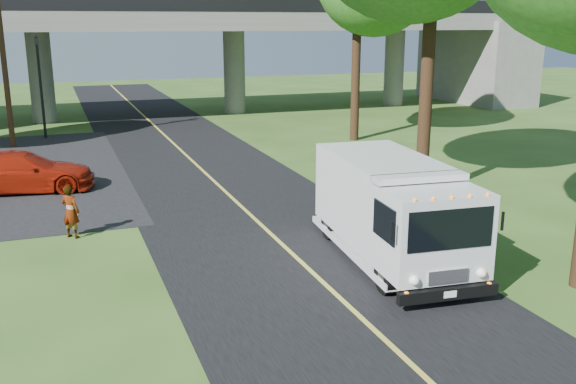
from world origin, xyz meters
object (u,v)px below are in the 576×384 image
pedestrian (71,211)px  traffic_signal (40,77)px  step_van (392,207)px  red_sedan (22,172)px  utility_pole (3,51)px

pedestrian → traffic_signal: bearing=-46.7°
step_van → pedestrian: size_ratio=4.12×
red_sedan → pedestrian: pedestrian is taller
step_van → pedestrian: (-7.55, 4.71, -0.64)m
red_sedan → traffic_signal: bearing=3.3°
traffic_signal → step_van: size_ratio=0.82×
utility_pole → pedestrian: bearing=-82.0°
step_van → red_sedan: size_ratio=1.27×
pedestrian → utility_pole: bearing=-40.8°
step_van → pedestrian: step_van is taller
traffic_signal → utility_pole: size_ratio=0.58×
traffic_signal → step_van: (8.21, -22.00, -1.79)m
traffic_signal → utility_pole: (-1.50, -2.00, 1.40)m
traffic_signal → red_sedan: (-0.80, -11.30, -2.47)m
red_sedan → pedestrian: bearing=-159.1°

